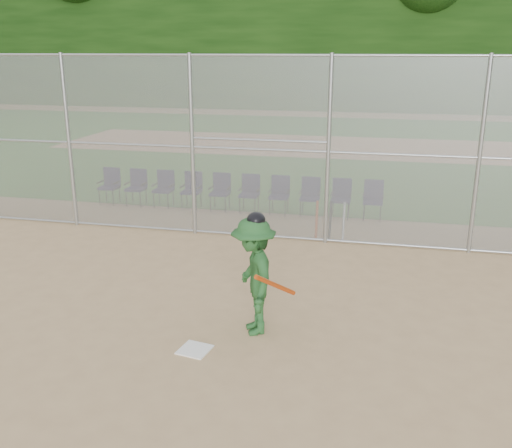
# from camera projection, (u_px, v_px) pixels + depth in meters

# --- Properties ---
(ground) EXTENTS (100.00, 100.00, 0.00)m
(ground) POSITION_uv_depth(u_px,v_px,m) (218.00, 348.00, 8.08)
(ground) COLOR tan
(ground) RESTS_ON ground
(grass_strip) EXTENTS (100.00, 100.00, 0.00)m
(grass_strip) POSITION_uv_depth(u_px,v_px,m) (333.00, 146.00, 24.88)
(grass_strip) COLOR #27611D
(grass_strip) RESTS_ON ground
(dirt_patch_far) EXTENTS (24.00, 24.00, 0.00)m
(dirt_patch_far) POSITION_uv_depth(u_px,v_px,m) (333.00, 146.00, 24.88)
(dirt_patch_far) COLOR tan
(dirt_patch_far) RESTS_ON ground
(backstop_fence) EXTENTS (16.09, 0.09, 4.00)m
(backstop_fence) POSITION_uv_depth(u_px,v_px,m) (281.00, 147.00, 12.14)
(backstop_fence) COLOR gray
(backstop_fence) RESTS_ON ground
(treeline) EXTENTS (81.00, 60.00, 11.00)m
(treeline) POSITION_uv_depth(u_px,v_px,m) (342.00, 15.00, 25.13)
(treeline) COLOR black
(treeline) RESTS_ON ground
(home_plate) EXTENTS (0.48, 0.48, 0.02)m
(home_plate) POSITION_uv_depth(u_px,v_px,m) (195.00, 350.00, 8.03)
(home_plate) COLOR white
(home_plate) RESTS_ON ground
(batter_at_plate) EXTENTS (1.18, 1.38, 1.86)m
(batter_at_plate) POSITION_uv_depth(u_px,v_px,m) (254.00, 275.00, 8.33)
(batter_at_plate) COLOR #215324
(batter_at_plate) RESTS_ON ground
(spare_bats) EXTENTS (0.66, 0.26, 0.85)m
(spare_bats) POSITION_uv_depth(u_px,v_px,m) (330.00, 220.00, 12.66)
(spare_bats) COLOR #D84C14
(spare_bats) RESTS_ON ground
(chair_0) EXTENTS (0.54, 0.52, 0.96)m
(chair_0) POSITION_uv_depth(u_px,v_px,m) (109.00, 186.00, 15.55)
(chair_0) COLOR #110F39
(chair_0) RESTS_ON ground
(chair_1) EXTENTS (0.54, 0.52, 0.96)m
(chair_1) POSITION_uv_depth(u_px,v_px,m) (136.00, 188.00, 15.39)
(chair_1) COLOR #110F39
(chair_1) RESTS_ON ground
(chair_2) EXTENTS (0.54, 0.52, 0.96)m
(chair_2) POSITION_uv_depth(u_px,v_px,m) (163.00, 189.00, 15.22)
(chair_2) COLOR #110F39
(chair_2) RESTS_ON ground
(chair_3) EXTENTS (0.54, 0.52, 0.96)m
(chair_3) POSITION_uv_depth(u_px,v_px,m) (191.00, 191.00, 15.06)
(chair_3) COLOR #110F39
(chair_3) RESTS_ON ground
(chair_4) EXTENTS (0.54, 0.52, 0.96)m
(chair_4) POSITION_uv_depth(u_px,v_px,m) (220.00, 192.00, 14.90)
(chair_4) COLOR #110F39
(chair_4) RESTS_ON ground
(chair_5) EXTENTS (0.54, 0.52, 0.96)m
(chair_5) POSITION_uv_depth(u_px,v_px,m) (249.00, 194.00, 14.73)
(chair_5) COLOR #110F39
(chair_5) RESTS_ON ground
(chair_6) EXTENTS (0.54, 0.52, 0.96)m
(chair_6) POSITION_uv_depth(u_px,v_px,m) (279.00, 196.00, 14.57)
(chair_6) COLOR #110F39
(chair_6) RESTS_ON ground
(chair_7) EXTENTS (0.54, 0.52, 0.96)m
(chair_7) POSITION_uv_depth(u_px,v_px,m) (310.00, 197.00, 14.41)
(chair_7) COLOR #110F39
(chair_7) RESTS_ON ground
(chair_8) EXTENTS (0.54, 0.52, 0.96)m
(chair_8) POSITION_uv_depth(u_px,v_px,m) (341.00, 199.00, 14.24)
(chair_8) COLOR #110F39
(chair_8) RESTS_ON ground
(chair_9) EXTENTS (0.54, 0.52, 0.96)m
(chair_9) POSITION_uv_depth(u_px,v_px,m) (373.00, 201.00, 14.08)
(chair_9) COLOR #110F39
(chair_9) RESTS_ON ground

